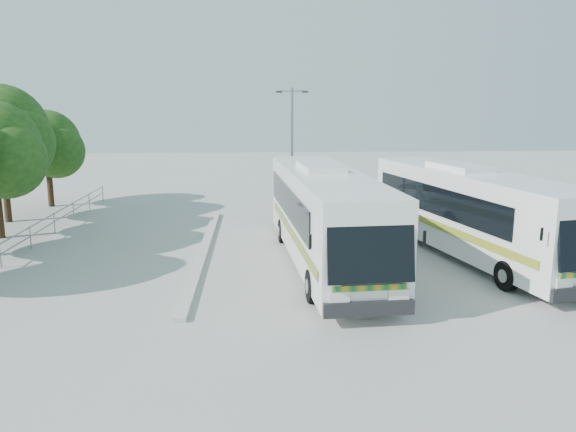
{
  "coord_description": "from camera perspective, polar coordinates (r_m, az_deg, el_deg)",
  "views": [
    {
      "loc": [
        0.02,
        -21.69,
        6.42
      ],
      "look_at": [
        1.34,
        1.67,
        1.61
      ],
      "focal_mm": 35.0,
      "sensor_mm": 36.0,
      "label": 1
    }
  ],
  "objects": [
    {
      "name": "coach_adjacent",
      "position": [
        24.36,
        18.13,
        0.49
      ],
      "size": [
        5.28,
        13.14,
        3.58
      ],
      "rotation": [
        0.0,
        0.0,
        0.22
      ],
      "color": "white",
      "rests_on": "ground"
    },
    {
      "name": "kerb_divider",
      "position": [
        24.63,
        -8.55,
        -3.44
      ],
      "size": [
        0.4,
        16.0,
        0.15
      ],
      "primitive_type": "cube",
      "color": "#B2B2AD",
      "rests_on": "ground"
    },
    {
      "name": "tree_far_e",
      "position": [
        37.29,
        -23.24,
        6.79
      ],
      "size": [
        4.54,
        4.28,
        5.92
      ],
      "color": "#382314",
      "rests_on": "ground"
    },
    {
      "name": "coach_main",
      "position": [
        22.13,
        3.77,
        0.15
      ],
      "size": [
        3.69,
        13.51,
        3.7
      ],
      "rotation": [
        0.0,
        0.0,
        0.07
      ],
      "color": "silver",
      "rests_on": "ground"
    },
    {
      "name": "ground",
      "position": [
        22.62,
        -3.17,
        -4.89
      ],
      "size": [
        100.0,
        100.0,
        0.0
      ],
      "primitive_type": "plane",
      "color": "#A0A09B",
      "rests_on": "ground"
    },
    {
      "name": "lamppost",
      "position": [
        31.2,
        0.41,
        7.04
      ],
      "size": [
        1.73,
        0.53,
        7.12
      ],
      "rotation": [
        0.0,
        0.0,
        -0.22
      ],
      "color": "gray",
      "rests_on": "ground"
    },
    {
      "name": "railing",
      "position": [
        28.15,
        -24.02,
        -1.04
      ],
      "size": [
        0.06,
        22.0,
        1.0
      ],
      "color": "gray",
      "rests_on": "ground"
    },
    {
      "name": "tree_far_d",
      "position": [
        33.31,
        -27.09,
        7.6
      ],
      "size": [
        5.62,
        5.3,
        7.33
      ],
      "color": "#382314",
      "rests_on": "ground"
    }
  ]
}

